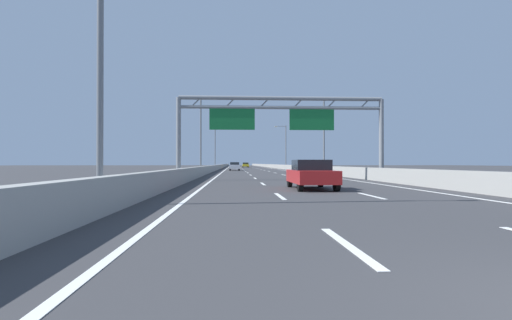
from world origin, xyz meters
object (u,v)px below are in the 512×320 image
Objects in this scene: streetlamp_left_near at (108,30)px; yellow_car at (246,165)px; streetlamp_right_far at (285,144)px; streetlamp_left_mid at (203,130)px; orange_car at (234,165)px; sign_gantry at (279,117)px; streetlamp_left_far at (216,144)px; streetlamp_right_mid at (322,130)px; red_car at (311,174)px; blue_car at (245,165)px; white_car at (235,166)px.

yellow_car is (7.26, 102.72, -4.64)m from streetlamp_left_near.
streetlamp_left_mid is at bearing -112.42° from streetlamp_right_far.
orange_car is (-11.01, 14.01, -4.65)m from streetlamp_right_far.
streetlamp_left_far is at bearing 97.52° from sign_gantry.
streetlamp_right_mid is 2.14× the size of red_car.
red_car is (7.71, -65.45, -4.65)m from streetlamp_left_far.
blue_car is (7.59, 84.75, -4.64)m from streetlamp_left_mid.
streetlamp_left_far is at bearing 90.00° from streetlamp_left_near.
yellow_car is at bearing -91.06° from blue_car.
streetlamp_left_near and streetlamp_left_mid have the same top height.
orange_car is at bearing 74.35° from streetlamp_left_far.
streetlamp_left_mid is at bearing -94.47° from orange_car.
streetlamp_right_mid is 30.49m from red_car.
orange_car is at bearing 90.09° from white_car.
red_car is at bearing -96.30° from streetlamp_right_far.
streetlamp_right_far reaches higher than orange_car.
streetlamp_left_near and streetlamp_left_far have the same top height.
streetlamp_left_near is at bearing -113.12° from sign_gantry.
sign_gantry is at bearing 92.31° from red_car.
streetlamp_left_mid is at bearing -96.22° from yellow_car.
yellow_car is 16.66m from orange_car.
streetlamp_right_far is at bearing -51.85° from orange_car.
yellow_car is at bearing 86.09° from white_car.
streetlamp_left_mid is 1.00× the size of streetlamp_right_mid.
streetlamp_right_far reaches higher than red_car.
orange_car is (-3.33, -16.33, -0.01)m from yellow_car.
white_car is (-3.33, 37.56, -4.05)m from sign_gantry.
streetlamp_left_mid is 1.00× the size of streetlamp_right_far.
streetlamp_left_mid is 50.57m from orange_car.
streetlamp_right_mid is 1.00× the size of streetlamp_left_far.
streetlamp_right_far reaches higher than white_car.
sign_gantry reaches higher than blue_car.
streetlamp_left_near and streetlamp_right_far have the same top height.
sign_gantry is at bearing -84.94° from white_car.
streetlamp_right_mid is at bearing -59.33° from white_car.
streetlamp_left_near is at bearing -138.05° from red_car.
blue_car is 1.00× the size of orange_car.
white_car is 47.88m from red_car.
streetlamp_left_mid is 2.05× the size of orange_car.
streetlamp_left_near is at bearing -94.04° from yellow_car.
orange_car is at bearing 92.73° from red_car.
streetlamp_right_far is 2.04× the size of blue_car.
white_car is (-10.96, -17.72, -4.65)m from streetlamp_right_far.
orange_car is (3.93, 14.01, -4.65)m from streetlamp_left_far.
streetlamp_right_far is at bearing 67.58° from streetlamp_left_mid.
streetlamp_left_near is 2.10× the size of yellow_car.
red_car is at bearing -89.94° from blue_car.
yellow_car reaches higher than red_car.
sign_gantry is at bearing -89.97° from yellow_car.
red_car is (3.74, -47.73, 0.00)m from white_car.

